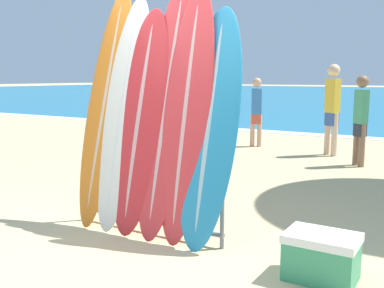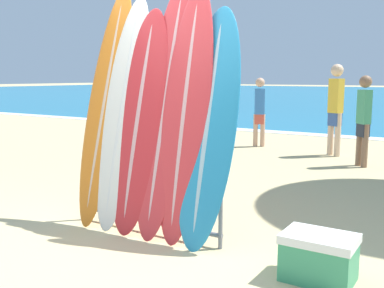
# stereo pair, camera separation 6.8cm
# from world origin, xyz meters

# --- Properties ---
(ground_plane) EXTENTS (160.00, 160.00, 0.00)m
(ground_plane) POSITION_xyz_m (0.00, 0.00, 0.00)
(ground_plane) COLOR tan
(surfboard_rack) EXTENTS (1.65, 0.04, 0.78)m
(surfboard_rack) POSITION_xyz_m (-0.21, 0.38, 0.43)
(surfboard_rack) COLOR slate
(surfboard_rack) RESTS_ON ground_plane
(surfboard_slot_0) EXTENTS (0.48, 0.78, 2.51)m
(surfboard_slot_0) POSITION_xyz_m (-0.86, 0.49, 1.26)
(surfboard_slot_0) COLOR orange
(surfboard_slot_0) RESTS_ON ground_plane
(surfboard_slot_1) EXTENTS (0.52, 0.72, 2.39)m
(surfboard_slot_1) POSITION_xyz_m (-0.60, 0.46, 1.19)
(surfboard_slot_1) COLOR silver
(surfboard_slot_1) RESTS_ON ground_plane
(surfboard_slot_2) EXTENTS (0.59, 0.66, 2.25)m
(surfboard_slot_2) POSITION_xyz_m (-0.36, 0.44, 1.12)
(surfboard_slot_2) COLOR red
(surfboard_slot_2) RESTS_ON ground_plane
(surfboard_slot_3) EXTENTS (0.54, 0.73, 2.51)m
(surfboard_slot_3) POSITION_xyz_m (-0.08, 0.49, 1.26)
(surfboard_slot_3) COLOR red
(surfboard_slot_3) RESTS_ON ground_plane
(surfboard_slot_4) EXTENTS (0.51, 0.60, 2.41)m
(surfboard_slot_4) POSITION_xyz_m (0.18, 0.44, 1.20)
(surfboard_slot_4) COLOR red
(surfboard_slot_4) RESTS_ON ground_plane
(surfboard_slot_5) EXTENTS (0.57, 0.62, 2.20)m
(surfboard_slot_5) POSITION_xyz_m (0.43, 0.44, 1.10)
(surfboard_slot_5) COLOR teal
(surfboard_slot_5) RESTS_ON ground_plane
(person_near_water) EXTENTS (0.27, 0.26, 1.57)m
(person_near_water) POSITION_xyz_m (0.87, 5.02, 0.86)
(person_near_water) COLOR #846047
(person_near_water) RESTS_ON ground_plane
(person_mid_beach) EXTENTS (0.26, 0.22, 1.53)m
(person_mid_beach) POSITION_xyz_m (-1.56, 6.16, 0.83)
(person_mid_beach) COLOR tan
(person_mid_beach) RESTS_ON ground_plane
(person_far_left) EXTENTS (0.31, 0.27, 1.79)m
(person_far_left) POSITION_xyz_m (0.17, 5.85, 0.98)
(person_far_left) COLOR beige
(person_far_left) RESTS_ON ground_plane
(cooler_box) EXTENTS (0.54, 0.39, 0.37)m
(cooler_box) POSITION_xyz_m (1.53, 0.22, 0.18)
(cooler_box) COLOR #389366
(cooler_box) RESTS_ON ground_plane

